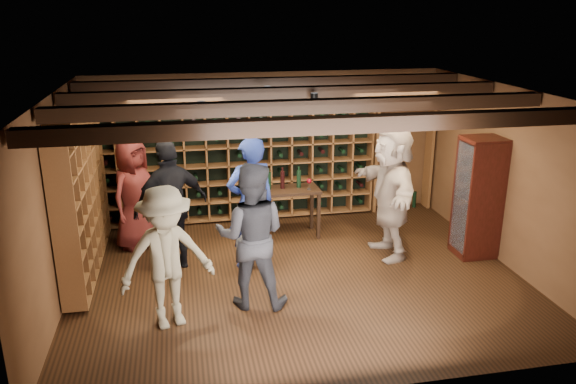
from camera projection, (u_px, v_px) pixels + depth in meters
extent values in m
plane|color=#341C0E|center=(297.00, 276.00, 7.72)|extent=(6.00, 6.00, 0.00)
plane|color=brown|center=(268.00, 145.00, 9.66)|extent=(6.00, 0.00, 6.00)
plane|color=brown|center=(357.00, 274.00, 5.00)|extent=(6.00, 0.00, 6.00)
plane|color=brown|center=(56.00, 204.00, 6.78)|extent=(0.00, 5.00, 5.00)
plane|color=brown|center=(506.00, 177.00, 7.88)|extent=(0.00, 5.00, 5.00)
plane|color=black|center=(298.00, 93.00, 6.94)|extent=(6.00, 6.00, 0.00)
cube|color=black|center=(333.00, 125.00, 5.47)|extent=(5.90, 0.18, 0.16)
cube|color=black|center=(308.00, 106.00, 6.50)|extent=(5.90, 0.18, 0.16)
cube|color=black|center=(289.00, 93.00, 7.52)|extent=(5.90, 0.18, 0.16)
cube|color=black|center=(275.00, 83.00, 8.55)|extent=(5.90, 0.18, 0.16)
cylinder|color=black|center=(201.00, 105.00, 6.75)|extent=(0.10, 0.10, 0.10)
cylinder|color=black|center=(314.00, 97.00, 7.40)|extent=(0.10, 0.10, 0.10)
cylinder|color=black|center=(414.00, 103.00, 6.95)|extent=(0.10, 0.10, 0.10)
cylinder|color=black|center=(267.00, 90.00, 8.05)|extent=(0.10, 0.10, 0.10)
cube|color=brown|center=(238.00, 155.00, 9.44)|extent=(4.65, 0.30, 2.20)
cube|color=black|center=(238.00, 155.00, 9.44)|extent=(4.56, 0.02, 2.16)
cube|color=brown|center=(81.00, 190.00, 7.61)|extent=(0.30, 2.65, 2.20)
cube|color=black|center=(81.00, 190.00, 7.61)|extent=(0.29, 0.02, 2.16)
cube|color=brown|center=(405.00, 108.00, 9.74)|extent=(1.15, 0.32, 0.04)
cube|color=brown|center=(429.00, 158.00, 10.13)|extent=(0.05, 0.28, 1.85)
cube|color=brown|center=(374.00, 161.00, 9.94)|extent=(0.05, 0.28, 1.85)
cube|color=tan|center=(384.00, 102.00, 9.63)|extent=(0.40, 0.30, 0.20)
cube|color=tan|center=(408.00, 101.00, 9.72)|extent=(0.40, 0.30, 0.20)
cube|color=tan|center=(427.00, 100.00, 9.78)|extent=(0.40, 0.30, 0.20)
cube|color=#3A110B|center=(472.00, 251.00, 8.39)|extent=(0.55, 0.50, 0.10)
cube|color=#3A110B|center=(478.00, 197.00, 8.12)|extent=(0.55, 0.50, 1.70)
cube|color=white|center=(462.00, 198.00, 8.08)|extent=(0.01, 0.46, 1.60)
cube|color=#3A110B|center=(478.00, 197.00, 8.12)|extent=(0.50, 0.44, 0.02)
sphere|color=#59260C|center=(478.00, 190.00, 8.09)|extent=(0.18, 0.18, 0.18)
imported|color=navy|center=(251.00, 204.00, 7.72)|extent=(0.77, 0.60, 1.88)
imported|color=black|center=(251.00, 236.00, 6.73)|extent=(1.02, 0.88, 1.81)
imported|color=maroon|center=(134.00, 194.00, 8.39)|extent=(0.94, 0.99, 1.70)
imported|color=black|center=(171.00, 206.00, 7.68)|extent=(1.17, 0.89, 1.85)
imported|color=#7F7357|center=(166.00, 258.00, 6.29)|extent=(1.22, 0.91, 1.68)
imported|color=tan|center=(391.00, 192.00, 8.11)|extent=(0.59, 1.82, 1.96)
cube|color=black|center=(286.00, 190.00, 8.84)|extent=(1.06, 0.54, 0.04)
cube|color=black|center=(258.00, 221.00, 8.66)|extent=(0.05, 0.05, 0.75)
cube|color=black|center=(319.00, 216.00, 8.86)|extent=(0.05, 0.05, 0.75)
cube|color=black|center=(254.00, 211.00, 9.07)|extent=(0.05, 0.05, 0.75)
cube|color=black|center=(312.00, 207.00, 9.26)|extent=(0.05, 0.05, 0.75)
cylinder|color=black|center=(269.00, 181.00, 8.78)|extent=(0.07, 0.07, 0.28)
cylinder|color=black|center=(283.00, 180.00, 8.82)|extent=(0.07, 0.07, 0.28)
cylinder|color=black|center=(299.00, 179.00, 8.87)|extent=(0.07, 0.07, 0.28)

